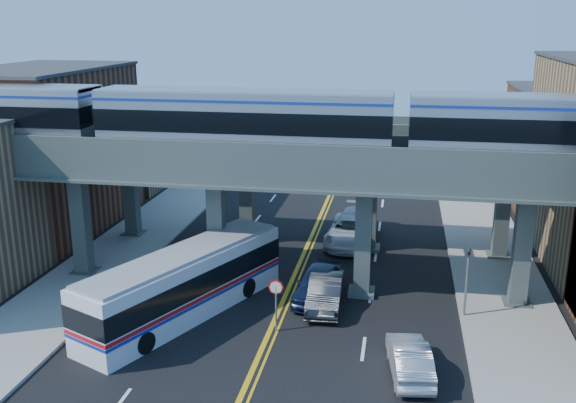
% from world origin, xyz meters
% --- Properties ---
extents(ground, '(120.00, 120.00, 0.00)m').
position_xyz_m(ground, '(0.00, 0.00, 0.00)').
color(ground, black).
rests_on(ground, ground).
extents(sidewalk_west, '(5.00, 70.00, 0.16)m').
position_xyz_m(sidewalk_west, '(-11.50, 10.00, 0.08)').
color(sidewalk_west, gray).
rests_on(sidewalk_west, ground).
extents(sidewalk_east, '(5.00, 70.00, 0.16)m').
position_xyz_m(sidewalk_east, '(11.50, 10.00, 0.08)').
color(sidewalk_east, gray).
rests_on(sidewalk_east, ground).
extents(building_west_b, '(8.00, 14.00, 11.00)m').
position_xyz_m(building_west_b, '(-18.50, 16.00, 5.50)').
color(building_west_b, brown).
rests_on(building_west_b, ground).
extents(building_west_c, '(8.00, 10.00, 8.00)m').
position_xyz_m(building_west_c, '(-18.50, 29.00, 4.00)').
color(building_west_c, '#95754D').
rests_on(building_west_c, ground).
extents(building_east_c, '(8.00, 10.00, 9.00)m').
position_xyz_m(building_east_c, '(18.50, 29.00, 4.50)').
color(building_east_c, brown).
rests_on(building_east_c, ground).
extents(elevated_viaduct_near, '(52.00, 3.60, 7.40)m').
position_xyz_m(elevated_viaduct_near, '(0.00, 8.00, 6.47)').
color(elevated_viaduct_near, '#46524F').
rests_on(elevated_viaduct_near, ground).
extents(elevated_viaduct_far, '(52.00, 3.60, 7.40)m').
position_xyz_m(elevated_viaduct_far, '(0.00, 15.00, 6.47)').
color(elevated_viaduct_far, '#46524F').
rests_on(elevated_viaduct_far, ground).
extents(transit_train, '(47.26, 2.96, 3.45)m').
position_xyz_m(transit_train, '(-2.33, 8.00, 9.27)').
color(transit_train, black).
rests_on(transit_train, elevated_viaduct_near).
extents(stop_sign, '(0.76, 0.09, 2.63)m').
position_xyz_m(stop_sign, '(0.30, 3.00, 1.76)').
color(stop_sign, slate).
rests_on(stop_sign, ground).
extents(traffic_signal, '(0.15, 0.18, 4.10)m').
position_xyz_m(traffic_signal, '(9.20, 6.00, 2.30)').
color(traffic_signal, slate).
rests_on(traffic_signal, ground).
extents(transit_bus, '(7.57, 12.32, 3.17)m').
position_xyz_m(transit_bus, '(-4.51, 3.99, 1.63)').
color(transit_bus, silver).
rests_on(transit_bus, ground).
extents(car_lane_a, '(2.58, 5.23, 1.72)m').
position_xyz_m(car_lane_a, '(1.80, 7.01, 0.86)').
color(car_lane_a, '#101C3E').
rests_on(car_lane_a, ground).
extents(car_lane_b, '(1.83, 4.83, 1.57)m').
position_xyz_m(car_lane_b, '(2.27, 6.09, 0.79)').
color(car_lane_b, '#28292A').
rests_on(car_lane_b, ground).
extents(car_lane_c, '(3.23, 6.44, 1.75)m').
position_xyz_m(car_lane_c, '(2.75, 15.95, 0.87)').
color(car_lane_c, silver).
rests_on(car_lane_c, ground).
extents(car_lane_d, '(3.22, 6.47, 1.81)m').
position_xyz_m(car_lane_d, '(2.81, 17.29, 0.90)').
color(car_lane_d, silver).
rests_on(car_lane_d, ground).
extents(car_parked_curb, '(2.13, 4.57, 1.45)m').
position_xyz_m(car_parked_curb, '(6.50, 0.21, 0.73)').
color(car_parked_curb, '#A09FA4').
rests_on(car_parked_curb, ground).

